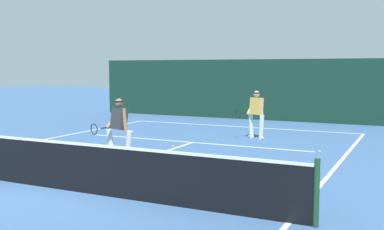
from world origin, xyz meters
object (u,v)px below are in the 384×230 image
at_px(player_far, 256,112).
at_px(tennis_ball, 173,146).
at_px(tennis_ball_extra, 320,152).
at_px(player_near, 119,127).

xyz_separation_m(player_far, tennis_ball, (-1.70, -2.87, -0.88)).
relative_size(player_far, tennis_ball_extra, 25.08).
bearing_deg(tennis_ball, player_far, 59.39).
height_order(player_far, tennis_ball_extra, player_far).
xyz_separation_m(player_near, player_far, (2.03, 5.25, 0.01)).
distance_m(player_far, tennis_ball_extra, 3.25).
bearing_deg(tennis_ball, tennis_ball_extra, 13.48).
height_order(player_near, player_far, player_far).
bearing_deg(tennis_ball_extra, tennis_ball, -166.52).
distance_m(player_near, player_far, 5.63).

